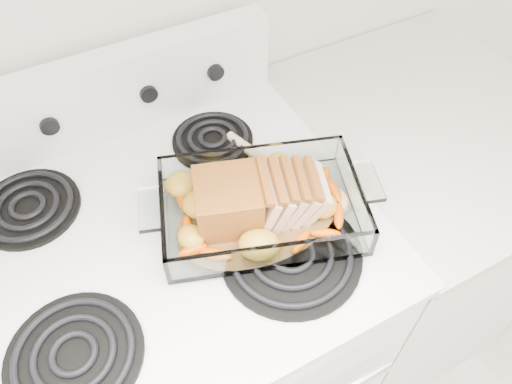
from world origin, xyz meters
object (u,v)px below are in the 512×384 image
electric_range (183,334)px  pork_roast (250,203)px  counter_right (393,235)px  baking_dish (261,210)px

electric_range → pork_roast: size_ratio=4.77×
counter_right → baking_dish: bearing=-172.3°
pork_roast → baking_dish: bearing=-8.0°
baking_dish → counter_right: bearing=26.7°
electric_range → baking_dish: electric_range is taller
electric_range → counter_right: 0.67m
baking_dish → pork_roast: pork_roast is taller
counter_right → baking_dish: 0.69m
counter_right → pork_roast: bearing=-172.6°
counter_right → pork_roast: (-0.50, -0.07, 0.53)m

